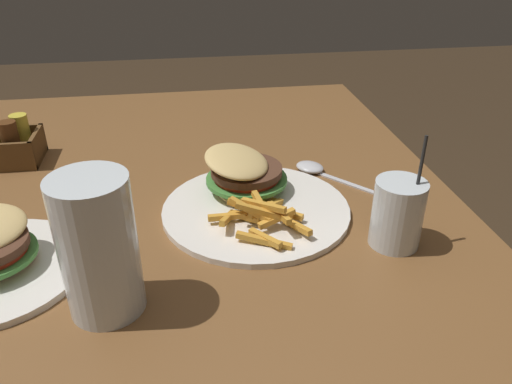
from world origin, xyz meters
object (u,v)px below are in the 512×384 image
(juice_glass, at_px, (397,216))
(condiment_caddy, at_px, (18,146))
(beer_glass, at_px, (99,251))
(meal_plate_near, at_px, (250,191))
(spoon, at_px, (313,168))

(juice_glass, height_order, condiment_caddy, juice_glass)
(beer_glass, height_order, juice_glass, beer_glass)
(juice_glass, distance_m, condiment_caddy, 0.74)
(meal_plate_near, xyz_separation_m, juice_glass, (-0.15, -0.20, 0.02))
(beer_glass, xyz_separation_m, condiment_caddy, (0.47, 0.22, -0.05))
(juice_glass, relative_size, condiment_caddy, 1.68)
(beer_glass, relative_size, spoon, 1.20)
(meal_plate_near, bearing_deg, beer_glass, 136.60)
(beer_glass, relative_size, condiment_caddy, 1.77)
(juice_glass, bearing_deg, condiment_caddy, 58.37)
(meal_plate_near, distance_m, beer_glass, 0.32)
(beer_glass, bearing_deg, juice_glass, -79.27)
(juice_glass, xyz_separation_m, spoon, (0.25, 0.06, -0.04))
(spoon, bearing_deg, beer_glass, 92.19)
(meal_plate_near, relative_size, beer_glass, 1.70)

